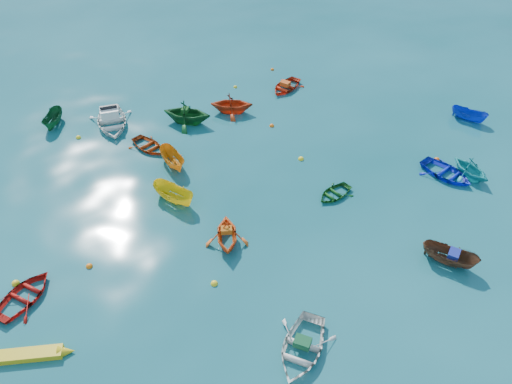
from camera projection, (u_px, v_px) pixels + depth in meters
ground at (310, 250)px, 25.97m from camera, size 160.00×160.00×0.00m
dinghy_white_near at (301, 351)px, 21.50m from camera, size 4.40×4.12×0.74m
sampan_brown_mid at (447, 262)px, 25.31m from camera, size 2.20×2.99×1.09m
dinghy_blue_se at (445, 176)px, 30.62m from camera, size 2.73×3.54×0.68m
dinghy_orange_w at (227, 242)px, 26.38m from camera, size 3.36×3.51×1.43m
sampan_yellow_mid at (175, 201)px, 28.88m from camera, size 2.05×3.14×1.14m
dinghy_green_e at (334, 195)px, 29.23m from camera, size 2.54×1.95×0.49m
dinghy_cyan_se at (468, 176)px, 30.58m from camera, size 2.47×2.80×1.38m
dinghy_red_nw at (26, 299)px, 23.60m from camera, size 3.82×3.47×0.65m
sampan_orange_n at (174, 165)px, 31.43m from camera, size 1.21×2.84×1.08m
dinghy_green_n at (188, 123)px, 35.12m from camera, size 4.41×4.43×1.77m
dinghy_red_ne at (286, 89)px, 38.75m from camera, size 3.63×3.12×0.63m
sampan_blue_far at (467, 120)px, 35.40m from camera, size 1.79×2.69×0.97m
dinghy_red_far at (149, 148)px, 32.81m from camera, size 2.51×3.10×0.57m
dinghy_orange_far at (232, 112)px, 36.17m from camera, size 3.96×3.87×1.58m
sampan_green_far at (55, 124)px, 34.94m from camera, size 2.32×2.70×1.01m
kayak_yellow at (24, 357)px, 21.28m from camera, size 3.85×2.40×0.41m
motorboat_white at (112, 125)px, 34.86m from camera, size 4.18×4.98×1.49m
tarp_green_a at (302, 342)px, 21.21m from camera, size 0.84×0.89×0.34m
tarp_blue_a at (454, 254)px, 24.79m from camera, size 0.84×0.76×0.33m
tarp_orange_a at (226, 230)px, 25.86m from camera, size 0.72×0.67×0.28m
tarp_green_b at (185, 110)px, 34.47m from camera, size 0.71×0.71×0.28m
tarp_orange_b at (285, 84)px, 38.37m from camera, size 0.74×0.83×0.34m
buoy_ye_a at (214, 284)px, 24.27m from camera, size 0.36×0.36×0.36m
buoy_or_b at (437, 160)px, 31.81m from camera, size 0.37×0.37×0.37m
buoy_ye_b at (16, 284)px, 24.28m from camera, size 0.39×0.39×0.39m
buoy_or_c at (89, 267)px, 25.10m from camera, size 0.34×0.34×0.34m
buoy_ye_c at (301, 159)px, 31.88m from camera, size 0.37×0.37×0.37m
buoy_or_d at (272, 126)px, 34.78m from camera, size 0.34×0.34×0.34m
buoy_ye_d at (79, 138)px, 33.69m from camera, size 0.35×0.35×0.35m
buoy_or_e at (272, 70)px, 41.13m from camera, size 0.30×0.30×0.30m
buoy_ye_e at (235, 87)px, 38.92m from camera, size 0.29×0.29×0.29m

